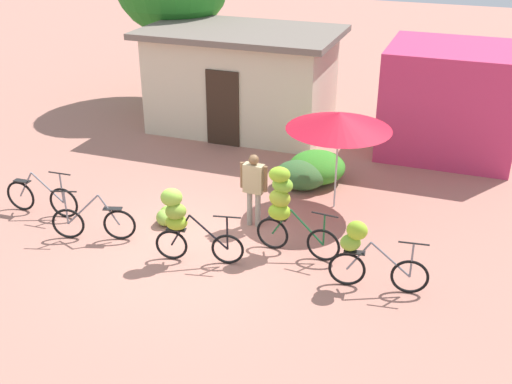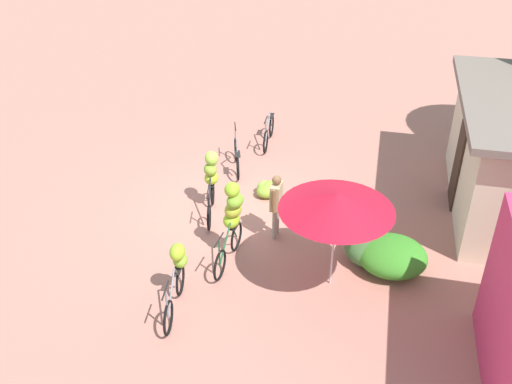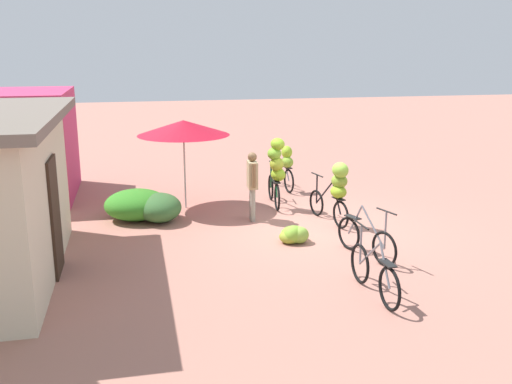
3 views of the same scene
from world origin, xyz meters
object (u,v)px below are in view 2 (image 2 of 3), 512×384
object	(u,v)px
person_vendor	(276,200)
market_umbrella	(337,202)
banana_pile_on_ground	(268,189)
bicycle_rightmost	(177,273)
bicycle_leftmost	(269,132)
bicycle_near_pile	(237,157)
bicycle_center_loaded	(211,178)
bicycle_by_shop	(232,216)

from	to	relation	value
person_vendor	market_umbrella	bearing A→B (deg)	45.67
banana_pile_on_ground	market_umbrella	bearing A→B (deg)	32.19
bicycle_rightmost	banana_pile_on_ground	size ratio (longest dim) A/B	2.31
bicycle_leftmost	person_vendor	xyz separation A→B (m)	(4.31, 1.04, 0.57)
market_umbrella	person_vendor	world-z (taller)	market_umbrella
bicycle_near_pile	bicycle_center_loaded	world-z (taller)	bicycle_center_loaded
bicycle_leftmost	bicycle_near_pile	bearing A→B (deg)	-18.49
banana_pile_on_ground	bicycle_center_loaded	bearing A→B (deg)	-53.34
bicycle_near_pile	market_umbrella	bearing A→B (deg)	35.91
bicycle_by_shop	bicycle_rightmost	distance (m)	1.77
bicycle_leftmost	person_vendor	world-z (taller)	person_vendor
bicycle_leftmost	bicycle_by_shop	world-z (taller)	bicycle_by_shop
market_umbrella	banana_pile_on_ground	size ratio (longest dim) A/B	2.98
bicycle_leftmost	person_vendor	bearing A→B (deg)	13.51
market_umbrella	bicycle_rightmost	distance (m)	3.24
bicycle_center_loaded	person_vendor	bearing A→B (deg)	65.75
market_umbrella	bicycle_near_pile	size ratio (longest dim) A/B	1.37
bicycle_leftmost	bicycle_by_shop	size ratio (longest dim) A/B	1.00
bicycle_rightmost	banana_pile_on_ground	xyz separation A→B (m)	(-4.12, 0.90, -0.55)
bicycle_leftmost	bicycle_near_pile	world-z (taller)	bicycle_near_pile
market_umbrella	person_vendor	size ratio (longest dim) A/B	1.40
market_umbrella	person_vendor	bearing A→B (deg)	-134.33
bicycle_center_loaded	bicycle_rightmost	world-z (taller)	bicycle_center_loaded
bicycle_leftmost	person_vendor	size ratio (longest dim) A/B	1.11
bicycle_leftmost	bicycle_by_shop	distance (m)	5.22
bicycle_by_shop	banana_pile_on_ground	bearing A→B (deg)	174.21
bicycle_leftmost	banana_pile_on_ground	size ratio (longest dim) A/B	2.35
bicycle_center_loaded	bicycle_leftmost	bearing A→B (deg)	169.72
bicycle_near_pile	bicycle_center_loaded	xyz separation A→B (m)	(1.96, -0.11, 0.48)
bicycle_by_shop	person_vendor	size ratio (longest dim) A/B	1.11
market_umbrella	bicycle_by_shop	world-z (taller)	market_umbrella
bicycle_rightmost	bicycle_by_shop	bearing A→B (deg)	158.32
market_umbrella	bicycle_center_loaded	distance (m)	3.85
market_umbrella	bicycle_leftmost	size ratio (longest dim) A/B	1.26
bicycle_by_shop	person_vendor	distance (m)	1.15
bicycle_leftmost	bicycle_rightmost	size ratio (longest dim) A/B	1.02
bicycle_center_loaded	banana_pile_on_ground	xyz separation A→B (m)	(-0.88, 1.18, -0.68)
bicycle_leftmost	bicycle_center_loaded	world-z (taller)	bicycle_center_loaded
bicycle_near_pile	person_vendor	bearing A→B (deg)	29.99
bicycle_leftmost	bicycle_near_pile	distance (m)	1.68
market_umbrella	bicycle_leftmost	bearing A→B (deg)	-156.96
bicycle_near_pile	bicycle_by_shop	size ratio (longest dim) A/B	0.92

